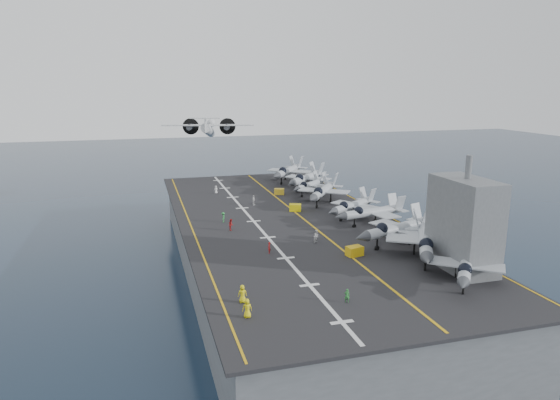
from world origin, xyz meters
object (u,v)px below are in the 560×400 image
object	(u,v)px
island_superstructure	(465,213)
tow_cart_a	(355,251)
fighter_jet_0	(466,264)
transport_plane	(208,131)

from	to	relation	value
island_superstructure	tow_cart_a	xyz separation A→B (m)	(-11.36, 8.38, -6.82)
fighter_jet_0	transport_plane	size ratio (longest dim) A/B	0.58
fighter_jet_0	transport_plane	world-z (taller)	transport_plane
fighter_jet_0	transport_plane	xyz separation A→B (m)	(-18.87, 87.22, 9.12)
fighter_jet_0	tow_cart_a	world-z (taller)	fighter_jet_0
fighter_jet_0	transport_plane	bearing A→B (deg)	102.21
tow_cart_a	fighter_jet_0	bearing A→B (deg)	-54.84
island_superstructure	transport_plane	size ratio (longest dim) A/B	0.54
island_superstructure	tow_cart_a	world-z (taller)	island_superstructure
island_superstructure	fighter_jet_0	bearing A→B (deg)	-119.23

